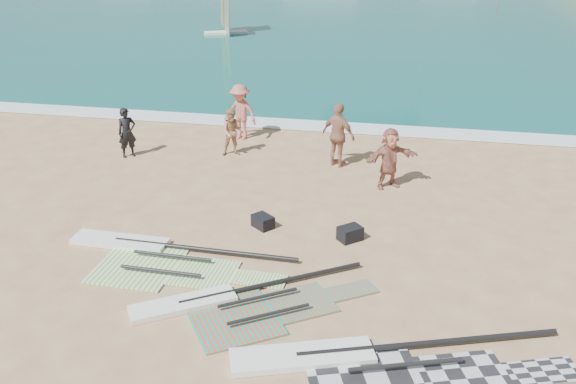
% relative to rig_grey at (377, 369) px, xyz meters
% --- Properties ---
extents(ground, '(300.00, 300.00, 0.00)m').
position_rel_rig_grey_xyz_m(ground, '(-2.81, 1.10, -0.05)').
color(ground, tan).
rests_on(ground, ground).
extents(surf_line, '(300.00, 1.20, 0.04)m').
position_rel_rig_grey_xyz_m(surf_line, '(-2.81, 13.40, -0.05)').
color(surf_line, white).
rests_on(surf_line, ground).
extents(rig_grey, '(6.23, 3.59, 0.20)m').
position_rel_rig_grey_xyz_m(rig_grey, '(0.00, 0.00, 0.00)').
color(rig_grey, '#232426').
rests_on(rig_grey, ground).
extents(rig_green, '(5.57, 2.25, 0.20)m').
position_rel_rig_grey_xyz_m(rig_green, '(-5.30, 3.01, -0.00)').
color(rig_green, '#75C131').
rests_on(rig_green, ground).
extents(rig_orange, '(4.94, 3.69, 0.20)m').
position_rel_rig_grey_xyz_m(rig_orange, '(-2.92, 1.44, -0.00)').
color(rig_orange, '#E84B25').
rests_on(rig_orange, ground).
extents(gear_bag_near, '(0.68, 0.66, 0.35)m').
position_rel_rig_grey_xyz_m(gear_bag_near, '(-0.98, 4.77, 0.12)').
color(gear_bag_near, black).
rests_on(gear_bag_near, ground).
extents(gear_bag_far, '(0.65, 0.64, 0.32)m').
position_rel_rig_grey_xyz_m(gear_bag_far, '(-3.21, 5.02, 0.11)').
color(gear_bag_far, black).
rests_on(gear_bag_far, ground).
extents(person_wetsuit, '(0.70, 0.68, 1.62)m').
position_rel_rig_grey_xyz_m(person_wetsuit, '(-8.65, 9.15, 0.76)').
color(person_wetsuit, black).
rests_on(person_wetsuit, ground).
extents(beachgoer_left, '(0.92, 0.82, 1.56)m').
position_rel_rig_grey_xyz_m(beachgoer_left, '(-5.35, 9.95, 0.73)').
color(beachgoer_left, tan).
rests_on(beachgoer_left, ground).
extents(beachgoer_mid, '(1.41, 1.06, 1.94)m').
position_rel_rig_grey_xyz_m(beachgoer_mid, '(-5.53, 11.55, 0.92)').
color(beachgoer_mid, '#BA6556').
rests_on(beachgoer_mid, ground).
extents(beachgoer_back, '(1.27, 1.01, 2.02)m').
position_rel_rig_grey_xyz_m(beachgoer_back, '(-1.88, 9.62, 0.96)').
color(beachgoer_back, '#A9745C').
rests_on(beachgoer_back, ground).
extents(beachgoer_right, '(1.67, 1.34, 1.78)m').
position_rel_rig_grey_xyz_m(beachgoer_right, '(-0.24, 8.23, 0.84)').
color(beachgoer_right, '#AF6C57').
rests_on(beachgoer_right, ground).
extents(windsurfer_left, '(2.79, 3.01, 4.97)m').
position_rel_rig_grey_xyz_m(windsurfer_left, '(-11.79, 31.26, 1.35)').
color(windsurfer_left, white).
rests_on(windsurfer_left, ground).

